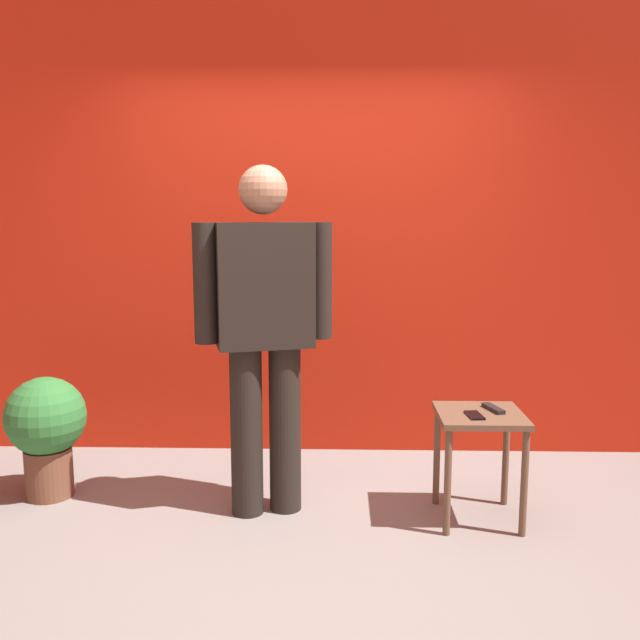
% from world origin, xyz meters
% --- Properties ---
extents(ground_plane, '(12.00, 12.00, 0.00)m').
position_xyz_m(ground_plane, '(0.00, 0.00, 0.00)').
color(ground_plane, gray).
extents(back_wall_red, '(4.61, 0.12, 3.02)m').
position_xyz_m(back_wall_red, '(0.00, 1.53, 1.51)').
color(back_wall_red, '#B5210E').
rests_on(back_wall_red, ground_plane).
extents(standing_person, '(0.72, 0.36, 1.82)m').
position_xyz_m(standing_person, '(-0.21, 0.50, 1.02)').
color(standing_person, black).
rests_on(standing_person, ground_plane).
extents(side_table, '(0.43, 0.43, 0.58)m').
position_xyz_m(side_table, '(0.90, 0.43, 0.46)').
color(side_table, brown).
rests_on(side_table, ground_plane).
extents(cell_phone, '(0.09, 0.15, 0.01)m').
position_xyz_m(cell_phone, '(0.86, 0.36, 0.58)').
color(cell_phone, black).
rests_on(cell_phone, side_table).
extents(tv_remote, '(0.09, 0.18, 0.02)m').
position_xyz_m(tv_remote, '(0.98, 0.47, 0.59)').
color(tv_remote, black).
rests_on(tv_remote, side_table).
extents(potted_plant, '(0.44, 0.44, 0.69)m').
position_xyz_m(potted_plant, '(-1.46, 0.65, 0.41)').
color(potted_plant, brown).
rests_on(potted_plant, ground_plane).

